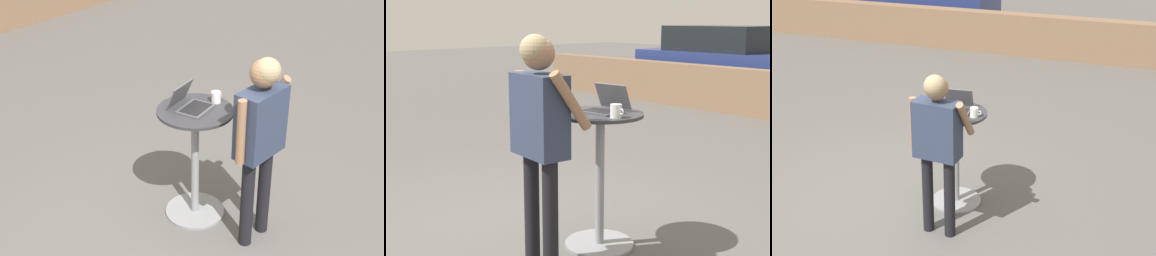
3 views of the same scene
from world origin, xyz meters
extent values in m
cylinder|color=gray|center=(0.59, 0.32, 0.01)|extent=(0.55, 0.55, 0.03)
cylinder|color=gray|center=(0.59, 0.32, 0.54)|extent=(0.07, 0.07, 1.02)
cylinder|color=#333338|center=(0.59, 0.32, 1.06)|extent=(0.66, 0.66, 0.02)
cube|color=#515156|center=(0.59, 0.32, 1.08)|extent=(0.32, 0.26, 0.02)
cube|color=black|center=(0.59, 0.32, 1.09)|extent=(0.28, 0.21, 0.00)
cube|color=#515156|center=(0.57, 0.47, 1.19)|extent=(0.31, 0.13, 0.20)
cube|color=white|center=(0.57, 0.47, 1.19)|extent=(0.28, 0.11, 0.17)
cylinder|color=white|center=(0.81, 0.27, 1.12)|extent=(0.08, 0.08, 0.10)
torus|color=white|center=(0.87, 0.27, 1.13)|extent=(0.04, 0.01, 0.04)
cylinder|color=black|center=(0.52, -0.28, 0.43)|extent=(0.11, 0.11, 0.85)
cylinder|color=black|center=(0.76, -0.30, 0.43)|extent=(0.11, 0.11, 0.85)
cube|color=#2D3851|center=(0.64, -0.29, 1.14)|extent=(0.45, 0.25, 0.56)
sphere|color=#936B4C|center=(0.64, -0.29, 1.55)|extent=(0.22, 0.22, 0.22)
sphere|color=#9E8966|center=(0.64, -0.32, 1.58)|extent=(0.20, 0.20, 0.20)
cylinder|color=#936B4C|center=(0.39, -0.27, 1.15)|extent=(0.07, 0.07, 0.54)
cylinder|color=#936B4C|center=(0.90, -0.23, 1.26)|extent=(0.09, 0.32, 0.41)
camera|label=1|loc=(-2.57, -2.15, 3.11)|focal=50.00mm
camera|label=2|loc=(3.50, -2.41, 1.79)|focal=50.00mm
camera|label=3|loc=(2.45, -4.47, 3.16)|focal=50.00mm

